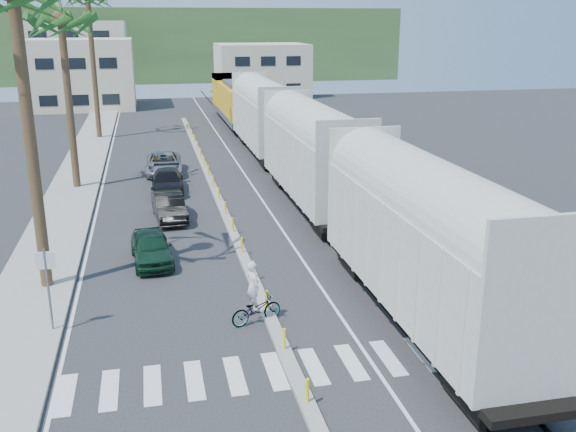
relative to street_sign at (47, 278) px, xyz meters
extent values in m
plane|color=#28282B|center=(7.30, -2.00, -1.97)|extent=(140.00, 140.00, 0.00)
cube|color=gray|center=(-1.20, 23.00, -1.90)|extent=(3.00, 90.00, 0.15)
cube|color=black|center=(11.58, 26.00, -1.94)|extent=(0.12, 100.00, 0.06)
cube|color=black|center=(13.02, 26.00, -1.94)|extent=(0.12, 100.00, 0.06)
cube|color=gray|center=(7.30, 18.00, -1.90)|extent=(0.45, 60.00, 0.15)
cylinder|color=yellow|center=(7.30, -6.00, -1.47)|extent=(0.10, 0.10, 0.70)
cylinder|color=yellow|center=(7.30, -3.00, -1.47)|extent=(0.10, 0.10, 0.70)
cylinder|color=yellow|center=(7.30, 0.00, -1.47)|extent=(0.10, 0.10, 0.70)
cylinder|color=yellow|center=(7.30, 3.00, -1.47)|extent=(0.10, 0.10, 0.70)
cylinder|color=yellow|center=(7.30, 6.00, -1.47)|extent=(0.10, 0.10, 0.70)
cylinder|color=yellow|center=(7.30, 9.00, -1.47)|extent=(0.10, 0.10, 0.70)
cylinder|color=yellow|center=(7.30, 12.00, -1.47)|extent=(0.10, 0.10, 0.70)
cylinder|color=yellow|center=(7.30, 15.00, -1.47)|extent=(0.10, 0.10, 0.70)
cylinder|color=yellow|center=(7.30, 18.00, -1.47)|extent=(0.10, 0.10, 0.70)
cylinder|color=yellow|center=(7.30, 21.00, -1.47)|extent=(0.10, 0.10, 0.70)
cylinder|color=yellow|center=(7.30, 24.00, -1.47)|extent=(0.10, 0.10, 0.70)
cylinder|color=yellow|center=(7.30, 27.00, -1.47)|extent=(0.10, 0.10, 0.70)
cylinder|color=yellow|center=(7.30, 30.00, -1.47)|extent=(0.10, 0.10, 0.70)
cylinder|color=yellow|center=(7.30, 33.00, -1.47)|extent=(0.10, 0.10, 0.70)
cylinder|color=yellow|center=(7.30, 36.00, -1.47)|extent=(0.10, 0.10, 0.70)
cylinder|color=yellow|center=(7.30, 39.00, -1.47)|extent=(0.10, 0.10, 0.70)
cube|color=silver|center=(7.30, -4.00, -1.97)|extent=(14.00, 2.20, 0.01)
cube|color=silver|center=(0.50, 23.00, -1.97)|extent=(0.12, 90.00, 0.01)
cube|color=silver|center=(9.80, 23.00, -1.97)|extent=(0.12, 90.00, 0.01)
cube|color=#BCB9AC|center=(12.30, -2.06, 0.73)|extent=(3.00, 12.88, 3.40)
cylinder|color=#BCB9AC|center=(12.30, -2.06, 2.43)|extent=(2.90, 12.58, 2.90)
cube|color=black|center=(12.30, -2.06, -1.47)|extent=(2.60, 12.88, 1.00)
cube|color=#BCB9AC|center=(12.30, 12.94, 0.73)|extent=(3.00, 12.88, 3.40)
cylinder|color=#BCB9AC|center=(12.30, 12.94, 2.43)|extent=(2.90, 12.58, 2.90)
cube|color=black|center=(12.30, 12.94, -1.47)|extent=(2.60, 12.88, 1.00)
cube|color=#BCB9AC|center=(12.30, 27.94, 0.73)|extent=(3.00, 12.88, 3.40)
cylinder|color=#BCB9AC|center=(12.30, 27.94, 2.43)|extent=(2.90, 12.58, 2.90)
cube|color=black|center=(12.30, 27.94, -1.47)|extent=(2.60, 12.88, 1.00)
cube|color=#4C4C4F|center=(12.30, 43.94, -0.92)|extent=(3.00, 17.00, 0.50)
cube|color=gold|center=(12.30, 42.94, 0.63)|extent=(2.70, 12.24, 2.60)
cube|color=gold|center=(12.30, 49.72, 0.93)|extent=(3.00, 3.74, 3.20)
cube|color=black|center=(12.30, 43.94, -1.52)|extent=(2.60, 13.60, 0.90)
cylinder|color=brown|center=(-0.70, 4.00, 3.53)|extent=(0.44, 0.44, 11.00)
cylinder|color=brown|center=(-1.00, 20.00, 3.03)|extent=(0.44, 0.44, 10.00)
sphere|color=#1D551A|center=(-1.00, 20.00, 8.18)|extent=(3.20, 3.20, 3.20)
cylinder|color=brown|center=(-0.70, 38.00, 4.03)|extent=(0.44, 0.44, 12.00)
cylinder|color=slate|center=(0.00, 0.00, -0.47)|extent=(0.08, 0.08, 3.00)
cube|color=silver|center=(0.00, 0.00, 0.63)|extent=(0.60, 0.04, 0.60)
cube|color=beige|center=(-3.70, 60.00, 2.03)|extent=(12.00, 10.00, 8.00)
cube|color=beige|center=(-5.70, 76.00, 3.03)|extent=(14.00, 12.00, 10.00)
cube|color=beige|center=(19.30, 68.00, 1.53)|extent=(12.00, 10.00, 7.00)
cube|color=#385628|center=(7.30, 98.00, 4.03)|extent=(80.00, 20.00, 12.00)
imported|color=#113320|center=(3.35, 6.00, -1.29)|extent=(2.25, 4.28, 1.37)
imported|color=black|center=(4.37, 12.19, -1.27)|extent=(2.21, 4.48, 1.39)
imported|color=black|center=(4.48, 17.82, -1.29)|extent=(2.22, 4.82, 1.36)
imported|color=#939597|center=(4.45, 22.91, -1.26)|extent=(2.63, 5.24, 1.42)
imported|color=#9EA0A5|center=(6.80, -0.71, -1.48)|extent=(1.81, 2.29, 0.99)
imported|color=silver|center=(6.70, -0.71, -0.56)|extent=(0.88, 0.80, 1.72)
camera|label=1|loc=(3.53, -20.69, 8.09)|focal=40.00mm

